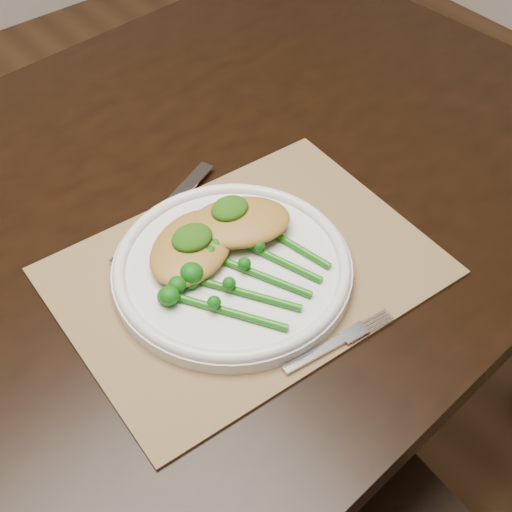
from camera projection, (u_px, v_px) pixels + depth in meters
floor at (215, 481)px, 1.50m from camera, size 4.00×4.00×0.00m
dining_table at (147, 395)px, 1.21m from camera, size 1.66×1.02×0.75m
placemat at (246, 271)px, 0.90m from camera, size 0.47×0.36×0.00m
dinner_plate at (232, 267)px, 0.88m from camera, size 0.30×0.30×0.03m
knife at (155, 221)px, 0.95m from camera, size 0.21×0.10×0.01m
fork at (346, 337)px, 0.82m from camera, size 0.15×0.03×0.00m
chicken_fillet_left at (192, 247)px, 0.88m from camera, size 0.17×0.15×0.03m
chicken_fillet_right at (240, 222)px, 0.90m from camera, size 0.16×0.14×0.03m
pesto_dollop_left at (192, 238)px, 0.87m from camera, size 0.05×0.04×0.02m
pesto_dollop_right at (230, 208)px, 0.90m from camera, size 0.05×0.04×0.02m
broccolini_bundle at (260, 275)px, 0.86m from camera, size 0.21×0.22×0.04m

